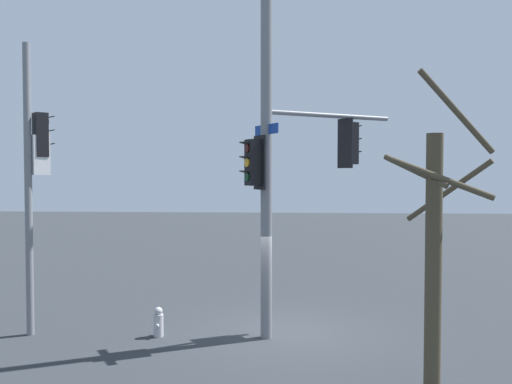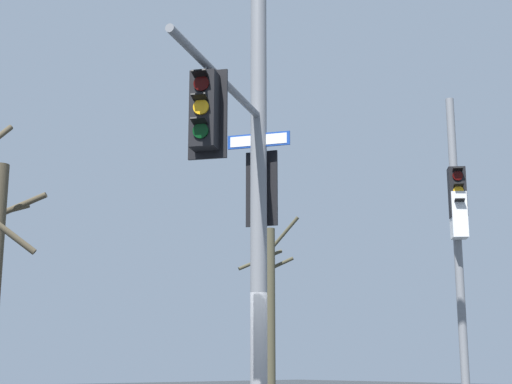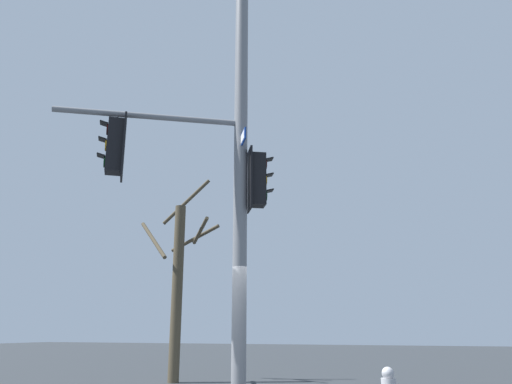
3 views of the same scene
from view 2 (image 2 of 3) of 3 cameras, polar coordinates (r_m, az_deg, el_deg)
main_signal_pole_assembly at (r=12.78m, az=0.15°, el=4.05°), size 2.80×4.75×9.60m
secondary_pole_assembly at (r=17.24m, az=14.69°, el=-2.72°), size 0.60×0.62×7.22m
bare_tree_behind_pole at (r=22.93m, az=1.06°, el=-8.81°), size 1.30×1.45×5.77m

